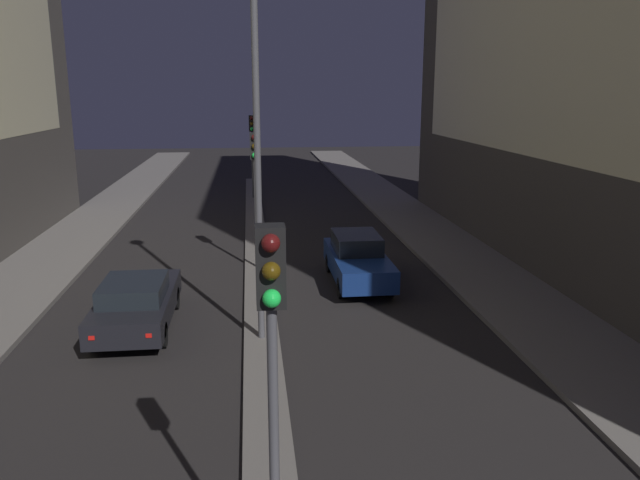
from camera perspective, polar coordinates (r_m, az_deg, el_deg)
median_strip at (r=25.03m, az=-5.84°, el=-0.72°), size 0.89×39.41×0.12m
traffic_light_near at (r=6.93m, az=-4.41°, el=-8.90°), size 0.32×0.42×4.69m
traffic_light_mid at (r=21.42m, az=-5.95°, el=6.40°), size 0.32×0.42×4.69m
traffic_light_far at (r=36.04m, az=-6.24°, el=9.27°), size 0.32×0.42×4.69m
street_lamp at (r=14.82m, az=-5.95°, el=15.98°), size 0.55×0.55×9.88m
car_left_lane at (r=17.25m, az=-16.44°, el=-5.51°), size 1.83×4.56×1.42m
car_right_lane at (r=20.50m, az=3.46°, el=-1.76°), size 1.72×4.61×1.59m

